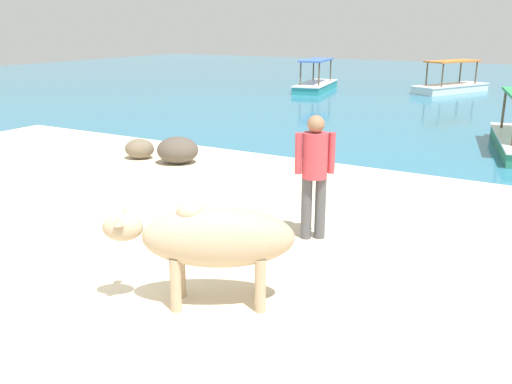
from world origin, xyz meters
name	(u,v)px	position (x,y,z in m)	size (l,w,h in m)	color
sand_beach	(71,317)	(0.00, 0.00, 0.02)	(18.00, 14.00, 0.04)	beige
water_surface	(472,91)	(0.00, 22.00, 0.00)	(60.00, 36.00, 0.03)	teal
cow	(213,238)	(1.06, 0.90, 0.74)	(1.83, 1.26, 1.07)	tan
person_standing	(315,168)	(1.17, 3.03, 0.99)	(0.44, 0.32, 1.62)	#4C4C51
shore_rock_large	(178,150)	(-2.88, 5.41, 0.31)	(0.83, 0.70, 0.54)	brown
shore_rock_medium	(140,149)	(-3.82, 5.34, 0.25)	(0.60, 0.49, 0.42)	#756651
boat_white	(451,86)	(-0.71, 20.89, 0.29)	(2.64, 3.81, 1.29)	white
boat_teal	(316,84)	(-5.82, 18.74, 0.29)	(1.80, 3.82, 1.29)	teal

